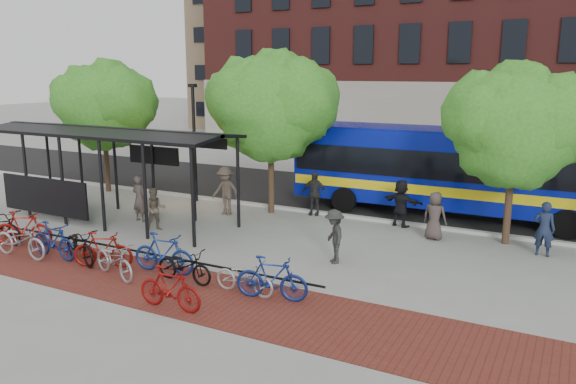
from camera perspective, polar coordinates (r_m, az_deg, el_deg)
The scene contains 31 objects.
ground at distance 18.76m, azimuth 1.34°, elevation -5.37°, with size 160.00×160.00×0.00m, color #9E9E99.
asphalt_street at distance 25.93m, azimuth 9.24°, elevation -0.55°, with size 160.00×8.00×0.01m, color black.
curb at distance 22.26m, azimuth 5.94°, elevation -2.44°, with size 160.00×0.25×0.12m, color #B7B7B2.
brick_strip at distance 15.89m, azimuth -13.48°, elevation -9.03°, with size 24.00×3.00×0.01m, color maroon.
bike_rack_rail at distance 17.34m, azimuth -14.79°, elevation -7.28°, with size 12.00×0.05×0.95m, color black.
bus_shelter at distance 22.52m, azimuth -18.13°, elevation 4.81°, with size 10.60×3.07×3.60m.
tree_a at distance 27.77m, azimuth -18.12°, elevation 8.68°, with size 4.90×4.00×6.18m.
tree_b at distance 22.24m, azimuth -1.49°, elevation 9.10°, with size 5.15×4.20×6.47m.
tree_c at distance 19.53m, azimuth 22.37°, elevation 6.57°, with size 4.66×3.80×5.92m.
lamp_post_left at distance 24.84m, azimuth -9.50°, elevation 5.30°, with size 0.35×0.20×5.12m.
bus at distance 22.94m, azimuth 16.67°, elevation 2.46°, with size 12.81×3.14×3.45m.
bike_0 at distance 21.23m, azimuth -27.00°, elevation -3.07°, with size 0.74×2.13×1.12m, color black.
bike_1 at distance 20.44m, azimuth -25.30°, elevation -3.38°, with size 0.55×1.95×1.17m, color maroon.
bike_2 at distance 19.23m, azimuth -25.53°, elevation -4.40°, with size 0.75×2.16×1.13m, color #99999B.
bike_3 at distance 18.71m, azimuth -22.71°, elevation -4.57°, with size 0.54×1.90×1.14m, color navy.
bike_4 at distance 18.06m, azimuth -20.39°, elevation -5.09°, with size 0.71×2.04×1.07m, color black.
bike_5 at distance 17.38m, azimuth -18.31°, elevation -5.59°, with size 0.51×1.79×1.08m, color maroon.
bike_6 at distance 16.50m, azimuth -17.23°, elevation -6.58°, with size 0.68×1.94×1.02m, color #969698.
bike_7 at distance 16.44m, azimuth -12.50°, elevation -6.09°, with size 0.55×1.95×1.17m, color navy.
bike_8 at distance 15.67m, azimuth -10.49°, elevation -7.36°, with size 0.63×1.80×0.95m, color black.
bike_9 at distance 14.00m, azimuth -11.92°, elevation -9.56°, with size 0.51×1.79×1.08m, color maroon.
bike_10 at distance 14.70m, azimuth -4.45°, elevation -8.59°, with size 0.61×1.74×0.91m, color #A9A9AC.
bike_11 at distance 14.26m, azimuth -1.67°, elevation -8.75°, with size 0.53×1.89×1.14m, color navy.
pedestrian_1 at distance 22.17m, azimuth -14.86°, elevation -0.63°, with size 0.65×0.43×1.79m, color #433A35.
pedestrian_3 at distance 22.52m, azimuth -6.34°, elevation 0.11°, with size 1.26×0.72×1.95m, color #4F443B.
pedestrian_4 at distance 22.39m, azimuth 2.67°, elevation -0.14°, with size 1.03×0.43×1.76m, color #2A2A2A.
pedestrian_5 at distance 21.13m, azimuth 11.41°, elevation -1.12°, with size 1.64×0.52×1.76m, color black.
pedestrian_6 at distance 19.77m, azimuth 14.69°, elevation -2.35°, with size 0.81×0.53×1.67m, color #423734.
pedestrian_7 at distance 19.16m, azimuth 24.59°, elevation -3.42°, with size 0.64×0.42×1.74m, color #1B2540.
pedestrian_8 at distance 20.77m, azimuth -13.34°, elevation -1.71°, with size 0.76×0.60×1.57m, color brown.
pedestrian_9 at distance 16.87m, azimuth 4.72°, elevation -4.52°, with size 1.06×0.61×1.64m, color #2A2A2A.
Camera 1 is at (7.94, -16.03, 5.67)m, focal length 35.00 mm.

